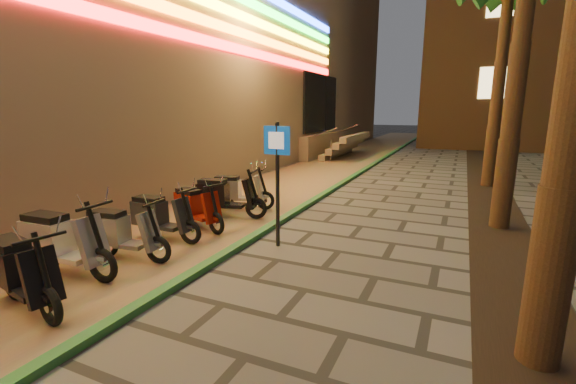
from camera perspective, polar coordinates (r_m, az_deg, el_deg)
The scene contains 11 objects.
parking_strip at distance 13.57m, azimuth 0.80°, elevation 1.51°, with size 3.40×60.00×0.01m, color #8C7251.
green_curb at distance 12.99m, azimuth 7.69°, elevation 1.11°, with size 0.18×60.00×0.10m, color #296F32.
planting_strip at distance 7.71m, azimuth 29.76°, elevation -8.59°, with size 1.20×40.00×0.02m, color black.
pedestrian_sign at distance 6.97m, azimuth -1.60°, elevation 3.64°, with size 0.51×0.09×2.31m.
scooter_5 at distance 6.11m, azimuth -34.91°, elevation -9.60°, with size 1.63×0.72×1.14m.
scooter_6 at distance 6.93m, azimuth -30.68°, elevation -6.32°, with size 1.75×0.61×1.24m.
scooter_7 at distance 7.18m, azimuth -23.63°, elevation -5.51°, with size 1.56×0.62×1.09m.
scooter_8 at distance 7.97m, azimuth -18.56°, elevation -3.38°, with size 1.55×0.54×1.10m.
scooter_9 at distance 8.54m, azimuth -13.59°, elevation -2.14°, with size 1.51×0.81×1.07m.
scooter_10 at distance 9.21m, azimuth -9.57°, elevation -0.60°, with size 1.68×0.80×1.18m.
scooter_11 at distance 9.94m, azimuth -7.64°, elevation 0.21°, with size 1.56×0.81×1.11m.
Camera 1 is at (2.71, -2.22, 2.54)m, focal length 24.00 mm.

